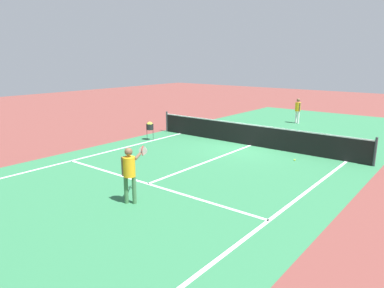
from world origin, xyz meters
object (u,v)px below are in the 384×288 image
Objects in this scene: player_near at (130,169)px; tennis_ball_near_net at (295,160)px; net at (251,135)px; player_far at (298,108)px; ball_hopper at (150,126)px.

player_near is 23.36× the size of tennis_ball_near_net.
net is 6.72m from player_far.
player_far reaches higher than tennis_ball_near_net.
ball_hopper is (-4.30, -2.01, 0.18)m from net.
player_far is (-1.31, 14.41, -0.05)m from player_near.
player_far is 22.65× the size of tennis_ball_near_net.
player_near reaches higher than tennis_ball_near_net.
player_far reaches higher than ball_hopper.
net reaches higher than ball_hopper.
ball_hopper reaches higher than tennis_ball_near_net.
tennis_ball_near_net is (3.13, -7.79, -0.87)m from player_far.
tennis_ball_near_net is (1.83, 6.62, -0.92)m from player_near.
player_far is 9.44m from ball_hopper.
net is at bearing -84.85° from player_far.
tennis_ball_near_net is (6.83, 0.90, -0.64)m from ball_hopper.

